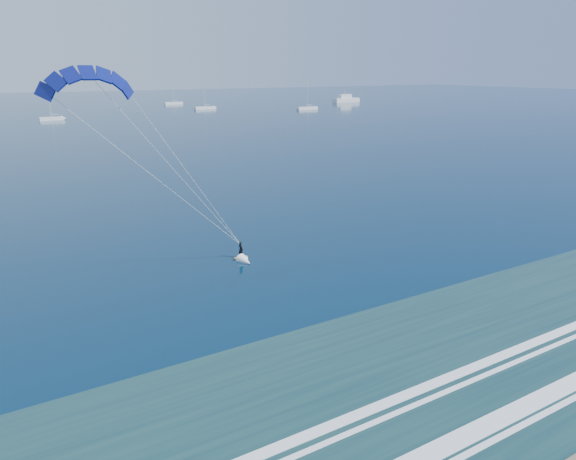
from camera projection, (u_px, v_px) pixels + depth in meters
The scene contains 6 objects.
kitesurfer_rig at pixel (175, 171), 41.69m from camera, with size 18.04×5.97×18.64m.
motor_yacht at pixel (346, 99), 280.88m from camera, with size 15.37×4.10×6.30m.
sailboat_1 at pixel (52, 119), 181.45m from camera, with size 8.00×2.40×11.20m.
sailboat_2 at pixel (173, 103), 264.13m from camera, with size 9.22×2.40×12.47m.
sailboat_3 at pixel (205, 108), 232.14m from camera, with size 9.65×2.40×13.05m.
sailboat_4 at pixel (307, 108), 230.66m from camera, with size 9.91×2.40×13.26m.
Camera 1 is at (-19.63, -8.27, 17.38)m, focal length 32.00 mm.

